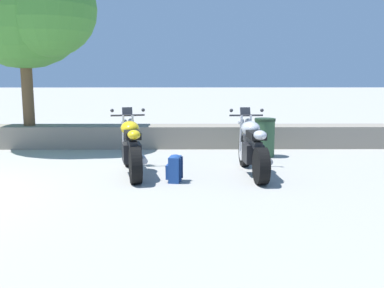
# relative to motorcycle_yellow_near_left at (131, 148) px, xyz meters

# --- Properties ---
(stone_wall) EXTENTS (36.00, 0.80, 0.55)m
(stone_wall) POSITION_rel_motorcycle_yellow_near_left_xyz_m (-3.28, 3.01, -0.21)
(stone_wall) COLOR gray
(stone_wall) RESTS_ON ground
(motorcycle_yellow_near_left) EXTENTS (0.82, 2.05, 1.18)m
(motorcycle_yellow_near_left) POSITION_rel_motorcycle_yellow_near_left_xyz_m (0.00, 0.00, 0.00)
(motorcycle_yellow_near_left) COLOR black
(motorcycle_yellow_near_left) RESTS_ON ground
(motorcycle_silver_centre) EXTENTS (0.67, 2.07, 1.18)m
(motorcycle_silver_centre) POSITION_rel_motorcycle_yellow_near_left_xyz_m (2.22, -0.05, 0.00)
(motorcycle_silver_centre) COLOR black
(motorcycle_silver_centre) RESTS_ON ground
(rider_backpack) EXTENTS (0.29, 0.32, 0.47)m
(rider_backpack) POSITION_rel_motorcycle_yellow_near_left_xyz_m (0.81, -0.63, -0.24)
(rider_backpack) COLOR navy
(rider_backpack) RESTS_ON ground
(trash_bin) EXTENTS (0.46, 0.46, 0.86)m
(trash_bin) POSITION_rel_motorcycle_yellow_near_left_xyz_m (2.75, 1.66, -0.05)
(trash_bin) COLOR #335638
(trash_bin) RESTS_ON ground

